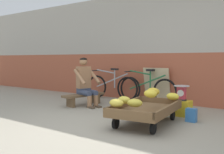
{
  "coord_description": "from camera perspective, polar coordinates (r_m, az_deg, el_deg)",
  "views": [
    {
      "loc": [
        2.61,
        -3.06,
        1.11
      ],
      "look_at": [
        -0.44,
        1.11,
        0.75
      ],
      "focal_mm": 41.81,
      "sensor_mm": 36.0,
      "label": 1
    }
  ],
  "objects": [
    {
      "name": "banana_cart",
      "position": [
        4.5,
        7.46,
        -7.21
      ],
      "size": [
        1.01,
        1.53,
        0.36
      ],
      "color": "brown",
      "rests_on": "ground"
    },
    {
      "name": "low_bench",
      "position": [
        6.33,
        -6.2,
        -4.32
      ],
      "size": [
        0.46,
        1.13,
        0.27
      ],
      "color": "brown",
      "rests_on": "ground"
    },
    {
      "name": "plastic_crate",
      "position": [
        5.3,
        14.9,
        -6.58
      ],
      "size": [
        0.36,
        0.28,
        0.3
      ],
      "color": "gold",
      "rests_on": "ground"
    },
    {
      "name": "bicycle_far_left",
      "position": [
        6.63,
        7.57,
        -2.61
      ],
      "size": [
        1.66,
        0.48,
        0.86
      ],
      "color": "black",
      "rests_on": "ground"
    },
    {
      "name": "ground_plane",
      "position": [
        4.17,
        -4.27,
        -11.45
      ],
      "size": [
        80.0,
        80.0,
        0.0
      ],
      "primitive_type": "plane",
      "color": "gray"
    },
    {
      "name": "shopping_bag",
      "position": [
        4.85,
        16.94,
        -7.97
      ],
      "size": [
        0.18,
        0.12,
        0.24
      ],
      "primitive_type": "cube",
      "color": "#3370B7",
      "rests_on": "ground"
    },
    {
      "name": "vendor_seated",
      "position": [
        6.21,
        -5.81,
        -1.05
      ],
      "size": [
        0.73,
        0.59,
        1.14
      ],
      "color": "#9E704C",
      "rests_on": "ground"
    },
    {
      "name": "sign_board",
      "position": [
        6.71,
        9.77,
        -1.79
      ],
      "size": [
        0.7,
        0.2,
        0.89
      ],
      "color": "#C6B289",
      "rests_on": "ground"
    },
    {
      "name": "banana_pile",
      "position": [
        4.35,
        6.77,
        -4.54
      ],
      "size": [
        0.74,
        1.38,
        0.26
      ],
      "color": "gold",
      "rests_on": "banana_cart"
    },
    {
      "name": "back_wall",
      "position": [
        6.73,
        13.4,
        6.64
      ],
      "size": [
        16.0,
        0.3,
        2.87
      ],
      "color": "#A35138",
      "rests_on": "ground"
    },
    {
      "name": "bicycle_near_left",
      "position": [
        7.19,
        -0.11,
        -2.06
      ],
      "size": [
        1.66,
        0.48,
        0.86
      ],
      "color": "black",
      "rests_on": "ground"
    },
    {
      "name": "weighing_scale",
      "position": [
        5.26,
        14.95,
        -3.33
      ],
      "size": [
        0.3,
        0.3,
        0.29
      ],
      "color": "#28282D",
      "rests_on": "plastic_crate"
    }
  ]
}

